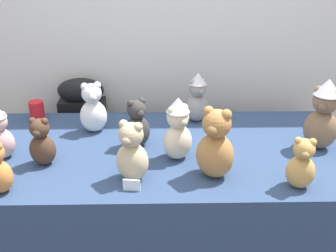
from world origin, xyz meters
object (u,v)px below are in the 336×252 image
(instrument_case, at_px, (86,145))
(party_cup_red, at_px, (37,111))
(teddy_bear_cream, at_px, (178,130))
(teddy_bear_snow, at_px, (93,109))
(teddy_bear_charcoal, at_px, (137,125))
(teddy_bear_caramel, at_px, (215,146))
(teddy_bear_sand, at_px, (132,153))
(teddy_bear_ash, at_px, (197,98))
(teddy_bear_mocha, at_px, (323,115))
(teddy_bear_honey, at_px, (301,165))
(display_table, at_px, (168,211))
(teddy_bear_cocoa, at_px, (42,143))

(instrument_case, relative_size, party_cup_red, 8.37)
(teddy_bear_cream, bearing_deg, teddy_bear_snow, 117.99)
(party_cup_red, bearing_deg, teddy_bear_snow, -23.24)
(instrument_case, bearing_deg, teddy_bear_cream, -51.23)
(teddy_bear_charcoal, distance_m, teddy_bear_caramel, 0.44)
(teddy_bear_sand, distance_m, teddy_bear_charcoal, 0.29)
(teddy_bear_ash, bearing_deg, teddy_bear_mocha, -48.67)
(teddy_bear_caramel, relative_size, party_cup_red, 2.86)
(teddy_bear_ash, bearing_deg, teddy_bear_honey, -80.08)
(teddy_bear_caramel, bearing_deg, teddy_bear_honey, 12.76)
(display_table, distance_m, party_cup_red, 0.91)
(teddy_bear_snow, bearing_deg, teddy_bear_cocoa, -133.32)
(teddy_bear_sand, height_order, party_cup_red, teddy_bear_sand)
(instrument_case, xyz_separation_m, teddy_bear_cocoa, (-0.04, -0.70, 0.39))
(teddy_bear_charcoal, bearing_deg, teddy_bear_ash, 12.48)
(teddy_bear_cocoa, distance_m, teddy_bear_caramel, 0.76)
(teddy_bear_sand, bearing_deg, party_cup_red, 154.22)
(teddy_bear_cream, bearing_deg, teddy_bear_mocha, -20.22)
(teddy_bear_ash, distance_m, teddy_bear_snow, 0.56)
(teddy_bear_charcoal, distance_m, teddy_bear_snow, 0.29)
(instrument_case, xyz_separation_m, teddy_bear_honey, (1.04, -0.90, 0.39))
(teddy_bear_ash, bearing_deg, teddy_bear_charcoal, -156.45)
(teddy_bear_mocha, height_order, party_cup_red, teddy_bear_mocha)
(teddy_bear_charcoal, bearing_deg, teddy_bear_cocoa, 171.48)
(teddy_bear_cream, distance_m, party_cup_red, 0.89)
(teddy_bear_honey, bearing_deg, instrument_case, 152.95)
(teddy_bear_honey, bearing_deg, teddy_bear_mocha, 72.44)
(teddy_bear_honey, bearing_deg, teddy_bear_sand, -172.07)
(teddy_bear_cocoa, height_order, teddy_bear_caramel, teddy_bear_caramel)
(teddy_bear_mocha, distance_m, teddy_bear_snow, 1.13)
(display_table, height_order, teddy_bear_caramel, teddy_bear_caramel)
(instrument_case, distance_m, teddy_bear_mocha, 1.44)
(teddy_bear_sand, xyz_separation_m, party_cup_red, (-0.57, 0.61, -0.07))
(teddy_bear_snow, distance_m, teddy_bear_honey, 1.05)
(teddy_bear_mocha, relative_size, teddy_bear_charcoal, 1.41)
(teddy_bear_charcoal, relative_size, teddy_bear_snow, 0.91)
(teddy_bear_honey, bearing_deg, teddy_bear_ash, 132.64)
(teddy_bear_honey, relative_size, party_cup_red, 2.04)
(teddy_bear_cocoa, relative_size, teddy_bear_ash, 0.82)
(instrument_case, relative_size, teddy_bear_honey, 4.10)
(teddy_bear_charcoal, bearing_deg, party_cup_red, 121.33)
(instrument_case, relative_size, teddy_bear_caramel, 2.92)
(teddy_bear_mocha, relative_size, teddy_bear_honey, 1.55)
(teddy_bear_sand, bearing_deg, teddy_bear_cream, 62.57)
(teddy_bear_sand, distance_m, teddy_bear_ash, 0.66)
(teddy_bear_sand, relative_size, teddy_bear_ash, 0.97)
(teddy_bear_caramel, bearing_deg, teddy_bear_cocoa, -161.08)
(instrument_case, height_order, teddy_bear_caramel, teddy_bear_caramel)
(display_table, bearing_deg, teddy_bear_mocha, -0.23)
(teddy_bear_cocoa, height_order, teddy_bear_cream, teddy_bear_cream)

